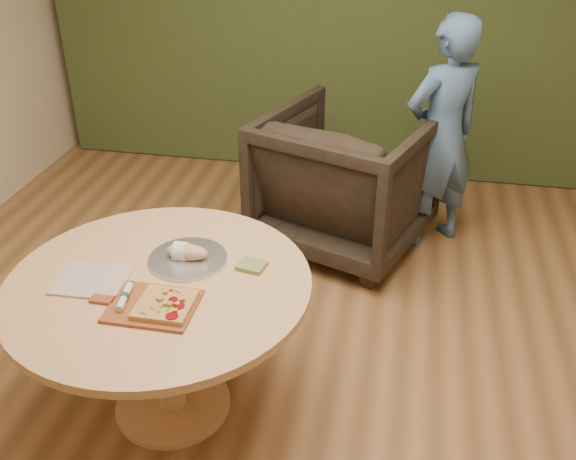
# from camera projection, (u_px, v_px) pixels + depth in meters

# --- Properties ---
(room_shell) EXTENTS (5.04, 6.04, 2.84)m
(room_shell) POSITION_uv_depth(u_px,v_px,m) (265.00, 147.00, 2.39)
(room_shell) COLOR #92633A
(room_shell) RESTS_ON ground
(pedestal_table) EXTENTS (1.33, 1.33, 0.75)m
(pedestal_table) POSITION_uv_depth(u_px,v_px,m) (161.00, 306.00, 2.84)
(pedestal_table) COLOR tan
(pedestal_table) RESTS_ON ground
(pizza_paddle) EXTENTS (0.45, 0.28, 0.01)m
(pizza_paddle) POSITION_uv_depth(u_px,v_px,m) (151.00, 306.00, 2.60)
(pizza_paddle) COLOR brown
(pizza_paddle) RESTS_ON pedestal_table
(flatbread_pizza) EXTENTS (0.22, 0.22, 0.04)m
(flatbread_pizza) POSITION_uv_depth(u_px,v_px,m) (166.00, 304.00, 2.58)
(flatbread_pizza) COLOR tan
(flatbread_pizza) RESTS_ON pizza_paddle
(cutlery_roll) EXTENTS (0.05, 0.20, 0.03)m
(cutlery_roll) POSITION_uv_depth(u_px,v_px,m) (125.00, 296.00, 2.62)
(cutlery_roll) COLOR silver
(cutlery_roll) RESTS_ON pizza_paddle
(newspaper) EXTENTS (0.31, 0.26, 0.01)m
(newspaper) POSITION_uv_depth(u_px,v_px,m) (92.00, 280.00, 2.76)
(newspaper) COLOR silver
(newspaper) RESTS_ON pedestal_table
(serving_tray) EXTENTS (0.36, 0.36, 0.02)m
(serving_tray) POSITION_uv_depth(u_px,v_px,m) (188.00, 259.00, 2.90)
(serving_tray) COLOR silver
(serving_tray) RESTS_ON pedestal_table
(bread_roll) EXTENTS (0.19, 0.09, 0.09)m
(bread_roll) POSITION_uv_depth(u_px,v_px,m) (185.00, 252.00, 2.89)
(bread_roll) COLOR tan
(bread_roll) RESTS_ON serving_tray
(green_packet) EXTENTS (0.14, 0.12, 0.02)m
(green_packet) POSITION_uv_depth(u_px,v_px,m) (252.00, 266.00, 2.85)
(green_packet) COLOR #55632C
(green_packet) RESTS_ON pedestal_table
(armchair) EXTENTS (1.27, 1.23, 1.03)m
(armchair) POSITION_uv_depth(u_px,v_px,m) (346.00, 174.00, 4.24)
(armchair) COLOR black
(armchair) RESTS_ON ground
(person_standing) EXTENTS (0.68, 0.63, 1.55)m
(person_standing) POSITION_uv_depth(u_px,v_px,m) (441.00, 135.00, 4.14)
(person_standing) COLOR #43648C
(person_standing) RESTS_ON ground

